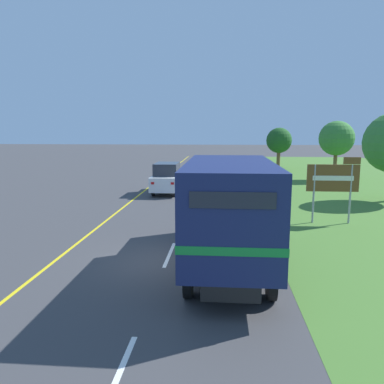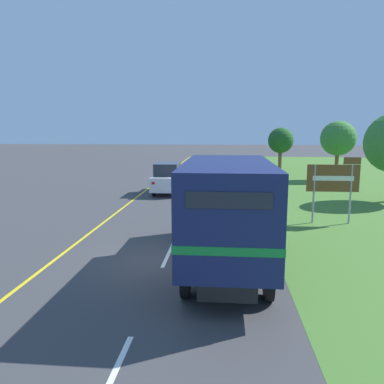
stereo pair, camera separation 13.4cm
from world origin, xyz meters
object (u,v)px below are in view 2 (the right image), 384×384
horse_trailer_truck (227,207)px  delineator_post (284,222)px  roadside_tree_mid (338,139)px  highway_sign (334,180)px  roadside_tree_far (281,141)px  lead_car_white (168,178)px

horse_trailer_truck → delineator_post: (2.41, 3.96, -1.41)m
horse_trailer_truck → roadside_tree_mid: bearing=66.2°
highway_sign → roadside_tree_far: bearing=87.2°
highway_sign → roadside_tree_mid: size_ratio=0.61×
roadside_tree_mid → roadside_tree_far: size_ratio=1.11×
horse_trailer_truck → highway_sign: (4.90, 5.93, 0.11)m
horse_trailer_truck → highway_sign: horse_trailer_truck is taller
highway_sign → roadside_tree_far: (1.22, 25.29, 1.10)m
highway_sign → roadside_tree_far: 25.34m
roadside_tree_mid → lead_car_white: bearing=-149.4°
roadside_tree_far → delineator_post: (-3.71, -27.26, -2.61)m
highway_sign → delineator_post: bearing=-141.6°
horse_trailer_truck → highway_sign: bearing=50.4°
lead_car_white → delineator_post: 11.64m
lead_car_white → delineator_post: bearing=-56.9°
lead_car_white → roadside_tree_far: bearing=60.1°
horse_trailer_truck → roadside_tree_mid: 23.76m
horse_trailer_truck → roadside_tree_mid: roadside_tree_mid is taller
highway_sign → roadside_tree_mid: 16.50m
roadside_tree_mid → delineator_post: size_ratio=5.33×
horse_trailer_truck → highway_sign: size_ratio=2.59×
highway_sign → delineator_post: 3.53m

